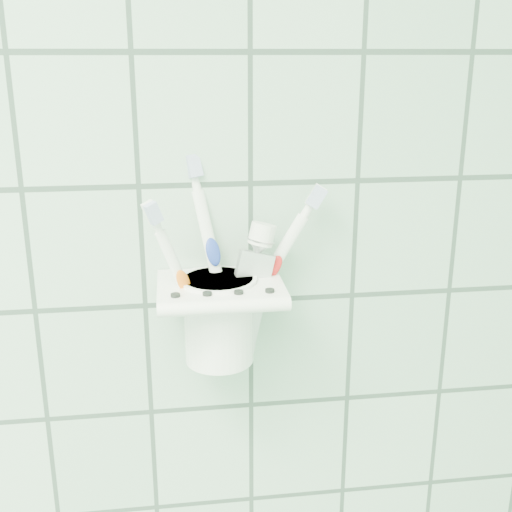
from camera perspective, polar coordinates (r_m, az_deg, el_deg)
The scene contains 6 objects.
holder_bracket at distance 0.66m, azimuth -3.20°, elevation -3.04°, with size 0.13×0.10×0.04m.
cup at distance 0.67m, azimuth -3.32°, elevation -5.34°, with size 0.08×0.08×0.09m.
toothbrush_pink at distance 0.65m, azimuth -4.05°, elevation -1.34°, with size 0.06×0.03×0.18m.
toothbrush_blue at distance 0.65m, azimuth -2.08°, elevation -0.03°, with size 0.05×0.06×0.21m.
toothbrush_orange at distance 0.66m, azimuth -2.97°, elevation -0.14°, with size 0.10×0.02×0.19m.
toothpaste_tube at distance 0.66m, azimuth -1.93°, elevation -2.16°, with size 0.06×0.03×0.15m.
Camera 1 is at (0.62, 0.54, 1.52)m, focal length 45.00 mm.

